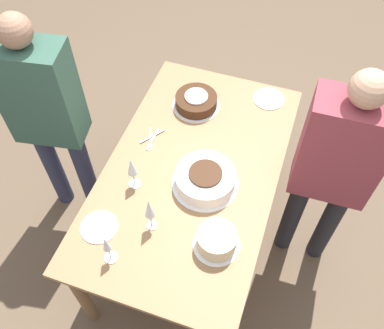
{
  "coord_description": "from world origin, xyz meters",
  "views": [
    {
      "loc": [
        1.31,
        0.45,
        2.7
      ],
      "look_at": [
        0.0,
        0.0,
        0.81
      ],
      "focal_mm": 40.0,
      "sensor_mm": 36.0,
      "label": 1
    }
  ],
  "objects_px": {
    "cake_back_decorated": "(217,240)",
    "cake_front_chocolate": "(196,101)",
    "person_cutting": "(46,111)",
    "wine_glass_far": "(149,209)",
    "person_watching": "(334,166)",
    "cake_center_white": "(205,179)",
    "wine_glass_near": "(107,246)",
    "wine_glass_extra": "(132,168)"
  },
  "relations": [
    {
      "from": "person_watching",
      "to": "cake_back_decorated",
      "type": "bearing_deg",
      "value": 47.99
    },
    {
      "from": "person_cutting",
      "to": "cake_front_chocolate",
      "type": "bearing_deg",
      "value": 23.0
    },
    {
      "from": "cake_center_white",
      "to": "cake_front_chocolate",
      "type": "height_order",
      "value": "cake_center_white"
    },
    {
      "from": "cake_front_chocolate",
      "to": "cake_back_decorated",
      "type": "relative_size",
      "value": 1.27
    },
    {
      "from": "cake_center_white",
      "to": "cake_front_chocolate",
      "type": "xyz_separation_m",
      "value": [
        -0.54,
        -0.23,
        -0.01
      ]
    },
    {
      "from": "cake_front_chocolate",
      "to": "person_watching",
      "type": "distance_m",
      "value": 0.93
    },
    {
      "from": "wine_glass_near",
      "to": "wine_glass_far",
      "type": "distance_m",
      "value": 0.26
    },
    {
      "from": "wine_glass_far",
      "to": "wine_glass_extra",
      "type": "height_order",
      "value": "wine_glass_far"
    },
    {
      "from": "cake_center_white",
      "to": "person_cutting",
      "type": "height_order",
      "value": "person_cutting"
    },
    {
      "from": "wine_glass_extra",
      "to": "person_watching",
      "type": "bearing_deg",
      "value": 108.91
    },
    {
      "from": "person_watching",
      "to": "wine_glass_far",
      "type": "bearing_deg",
      "value": 32.61
    },
    {
      "from": "wine_glass_near",
      "to": "wine_glass_far",
      "type": "xyz_separation_m",
      "value": [
        -0.23,
        0.12,
        0.03
      ]
    },
    {
      "from": "wine_glass_extra",
      "to": "person_watching",
      "type": "distance_m",
      "value": 1.04
    },
    {
      "from": "cake_back_decorated",
      "to": "wine_glass_near",
      "type": "height_order",
      "value": "wine_glass_near"
    },
    {
      "from": "cake_center_white",
      "to": "person_watching",
      "type": "distance_m",
      "value": 0.67
    },
    {
      "from": "wine_glass_far",
      "to": "cake_back_decorated",
      "type": "bearing_deg",
      "value": 90.76
    },
    {
      "from": "cake_center_white",
      "to": "cake_back_decorated",
      "type": "distance_m",
      "value": 0.37
    },
    {
      "from": "cake_front_chocolate",
      "to": "person_watching",
      "type": "relative_size",
      "value": 0.19
    },
    {
      "from": "wine_glass_extra",
      "to": "cake_back_decorated",
      "type": "bearing_deg",
      "value": 68.88
    },
    {
      "from": "cake_front_chocolate",
      "to": "wine_glass_far",
      "type": "relative_size",
      "value": 1.25
    },
    {
      "from": "cake_center_white",
      "to": "cake_back_decorated",
      "type": "bearing_deg",
      "value": 26.57
    },
    {
      "from": "person_cutting",
      "to": "cake_back_decorated",
      "type": "bearing_deg",
      "value": -29.09
    },
    {
      "from": "cake_front_chocolate",
      "to": "person_cutting",
      "type": "distance_m",
      "value": 0.89
    },
    {
      "from": "cake_center_white",
      "to": "person_watching",
      "type": "bearing_deg",
      "value": 108.81
    },
    {
      "from": "cake_center_white",
      "to": "wine_glass_far",
      "type": "distance_m",
      "value": 0.39
    },
    {
      "from": "cake_center_white",
      "to": "wine_glass_near",
      "type": "height_order",
      "value": "wine_glass_near"
    },
    {
      "from": "cake_back_decorated",
      "to": "person_cutting",
      "type": "xyz_separation_m",
      "value": [
        -0.39,
        -1.13,
        0.12
      ]
    },
    {
      "from": "person_cutting",
      "to": "wine_glass_far",
      "type": "bearing_deg",
      "value": -36.65
    },
    {
      "from": "wine_glass_far",
      "to": "person_cutting",
      "type": "bearing_deg",
      "value": -116.72
    },
    {
      "from": "wine_glass_far",
      "to": "person_cutting",
      "type": "height_order",
      "value": "person_cutting"
    },
    {
      "from": "cake_back_decorated",
      "to": "wine_glass_extra",
      "type": "distance_m",
      "value": 0.57
    },
    {
      "from": "cake_front_chocolate",
      "to": "person_watching",
      "type": "bearing_deg",
      "value": 69.01
    },
    {
      "from": "wine_glass_extra",
      "to": "person_watching",
      "type": "relative_size",
      "value": 0.14
    },
    {
      "from": "cake_back_decorated",
      "to": "cake_front_chocolate",
      "type": "bearing_deg",
      "value": -155.42
    },
    {
      "from": "wine_glass_near",
      "to": "person_watching",
      "type": "bearing_deg",
      "value": 129.9
    },
    {
      "from": "wine_glass_near",
      "to": "person_cutting",
      "type": "height_order",
      "value": "person_cutting"
    },
    {
      "from": "cake_back_decorated",
      "to": "wine_glass_far",
      "type": "relative_size",
      "value": 0.99
    },
    {
      "from": "cake_center_white",
      "to": "wine_glass_extra",
      "type": "xyz_separation_m",
      "value": [
        0.12,
        -0.36,
        0.1
      ]
    },
    {
      "from": "cake_center_white",
      "to": "wine_glass_near",
      "type": "distance_m",
      "value": 0.64
    },
    {
      "from": "person_cutting",
      "to": "person_watching",
      "type": "bearing_deg",
      "value": -4.66
    },
    {
      "from": "wine_glass_near",
      "to": "cake_center_white",
      "type": "bearing_deg",
      "value": 151.9
    },
    {
      "from": "cake_front_chocolate",
      "to": "wine_glass_extra",
      "type": "bearing_deg",
      "value": -10.81
    }
  ]
}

